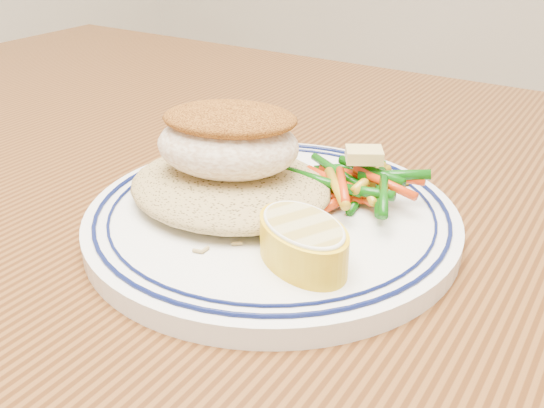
{
  "coord_description": "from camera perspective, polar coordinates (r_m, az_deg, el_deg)",
  "views": [
    {
      "loc": [
        0.16,
        -0.34,
        0.97
      ],
      "look_at": [
        -0.05,
        -0.02,
        0.77
      ],
      "focal_mm": 40.0,
      "sensor_mm": 36.0,
      "label": 1
    }
  ],
  "objects": [
    {
      "name": "dining_table",
      "position": [
        0.49,
        5.86,
        -12.91
      ],
      "size": [
        1.5,
        0.9,
        0.75
      ],
      "color": "#46240E",
      "rests_on": "ground"
    },
    {
      "name": "plate",
      "position": [
        0.43,
        0.0,
        -1.24
      ],
      "size": [
        0.26,
        0.26,
        0.02
      ],
      "color": "white",
      "rests_on": "dining_table"
    },
    {
      "name": "rice_pilaf",
      "position": [
        0.44,
        -3.98,
        2.05
      ],
      "size": [
        0.15,
        0.13,
        0.03
      ],
      "primitive_type": "ellipsoid",
      "color": "#A48952",
      "rests_on": "plate"
    },
    {
      "name": "fish_fillet",
      "position": [
        0.43,
        -4.14,
        6.16
      ],
      "size": [
        0.12,
        0.1,
        0.05
      ],
      "color": "#FBE8CF",
      "rests_on": "rice_pilaf"
    },
    {
      "name": "vegetable_pile",
      "position": [
        0.44,
        7.89,
        1.87
      ],
      "size": [
        0.1,
        0.1,
        0.03
      ],
      "color": "#0C4B09",
      "rests_on": "plate"
    },
    {
      "name": "butter_pat",
      "position": [
        0.44,
        8.67,
        4.6
      ],
      "size": [
        0.03,
        0.03,
        0.01
      ],
      "primitive_type": "cube",
      "rotation": [
        0.0,
        0.0,
        0.54
      ],
      "color": "#DFC36D",
      "rests_on": "vegetable_pile"
    },
    {
      "name": "lemon_wedge",
      "position": [
        0.37,
        2.93,
        -3.44
      ],
      "size": [
        0.09,
        0.09,
        0.03
      ],
      "color": "yellow",
      "rests_on": "plate"
    }
  ]
}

